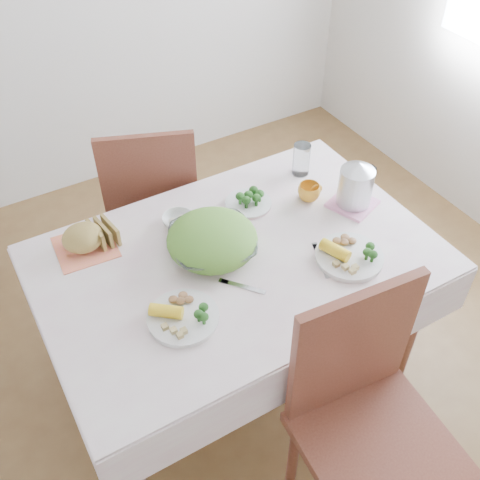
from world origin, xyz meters
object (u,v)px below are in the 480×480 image
chair_far (154,203)px  electric_kettle (356,182)px  salad_bowl (212,244)px  dinner_plate_left (183,317)px  dining_table (238,320)px  yellow_mug (309,192)px  dinner_plate_right (349,257)px  chair_near (376,453)px

chair_far → electric_kettle: (0.60, -0.78, 0.42)m
electric_kettle → salad_bowl: bearing=-159.8°
dinner_plate_left → electric_kettle: electric_kettle is taller
chair_far → salad_bowl: 0.81m
dinner_plate_left → dining_table: bearing=28.6°
salad_bowl → yellow_mug: (0.50, 0.08, -0.00)m
dinner_plate_right → dining_table: bearing=147.6°
electric_kettle → dinner_plate_right: bearing=-106.6°
dining_table → salad_bowl: 0.44m
chair_far → salad_bowl: chair_far is taller
electric_kettle → dinner_plate_left: bearing=-143.3°
dining_table → chair_far: bearing=92.0°
electric_kettle → yellow_mug: bearing=162.3°
dinner_plate_right → chair_near: bearing=-116.4°
yellow_mug → dining_table: bearing=-161.1°
salad_bowl → dinner_plate_left: (-0.24, -0.24, -0.03)m
chair_near → dinner_plate_right: chair_near is taller
chair_far → yellow_mug: chair_far is taller
yellow_mug → dinner_plate_left: bearing=-156.8°
dining_table → yellow_mug: size_ratio=14.69×
salad_bowl → electric_kettle: size_ratio=1.63×
dinner_plate_left → electric_kettle: (0.89, 0.20, 0.11)m
chair_far → dinner_plate_left: 1.07m
dining_table → yellow_mug: 0.62m
dining_table → dinner_plate_right: dinner_plate_right is taller
dining_table → chair_near: 0.80m
dinner_plate_left → dinner_plate_right: (0.67, -0.05, 0.00)m
chair_far → electric_kettle: 1.07m
chair_far → salad_bowl: size_ratio=3.05×
chair_far → electric_kettle: size_ratio=4.97×
chair_far → yellow_mug: size_ratio=10.41×
dining_table → dinner_plate_left: dinner_plate_left is taller
dinner_plate_left → yellow_mug: (0.75, 0.32, 0.03)m
dinner_plate_right → electric_kettle: bearing=49.2°
dinner_plate_right → yellow_mug: yellow_mug is taller
dinner_plate_right → salad_bowl: bearing=145.5°
salad_bowl → yellow_mug: 0.51m
yellow_mug → salad_bowl: bearing=-171.1°
dining_table → electric_kettle: (0.57, 0.02, 0.51)m
dinner_plate_left → electric_kettle: bearing=12.5°
dining_table → dinner_plate_left: bearing=-151.4°
chair_near → dinner_plate_right: size_ratio=4.05×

